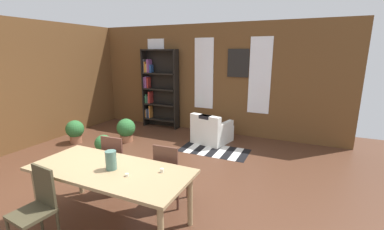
# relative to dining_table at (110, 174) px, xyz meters

# --- Properties ---
(ground_plane) EXTENTS (9.62, 9.62, 0.00)m
(ground_plane) POSITION_rel_dining_table_xyz_m (-0.47, 0.68, -0.69)
(ground_plane) COLOR #503020
(back_wall_brick) EXTENTS (7.55, 0.12, 2.96)m
(back_wall_brick) POSITION_rel_dining_table_xyz_m (-0.47, 4.44, 0.79)
(back_wall_brick) COLOR brown
(back_wall_brick) RESTS_ON ground
(window_pane_0) EXTENTS (0.55, 0.02, 1.93)m
(window_pane_0) POSITION_rel_dining_table_xyz_m (-2.00, 4.37, 0.94)
(window_pane_0) COLOR white
(window_pane_1) EXTENTS (0.55, 0.02, 1.93)m
(window_pane_1) POSITION_rel_dining_table_xyz_m (-0.47, 4.37, 0.94)
(window_pane_1) COLOR white
(window_pane_2) EXTENTS (0.55, 0.02, 1.93)m
(window_pane_2) POSITION_rel_dining_table_xyz_m (1.06, 4.37, 0.94)
(window_pane_2) COLOR white
(dining_table) EXTENTS (2.15, 0.92, 0.77)m
(dining_table) POSITION_rel_dining_table_xyz_m (0.00, 0.00, 0.00)
(dining_table) COLOR #A0845A
(dining_table) RESTS_ON ground
(vase_on_table) EXTENTS (0.14, 0.14, 0.25)m
(vase_on_table) POSITION_rel_dining_table_xyz_m (0.03, 0.00, 0.20)
(vase_on_table) COLOR #4C7266
(vase_on_table) RESTS_ON dining_table
(tealight_candle_0) EXTENTS (0.04, 0.04, 0.03)m
(tealight_candle_0) POSITION_rel_dining_table_xyz_m (0.34, -0.08, 0.10)
(tealight_candle_0) COLOR silver
(tealight_candle_0) RESTS_ON dining_table
(tealight_candle_1) EXTENTS (0.04, 0.04, 0.05)m
(tealight_candle_1) POSITION_rel_dining_table_xyz_m (0.67, 0.19, 0.10)
(tealight_candle_1) COLOR silver
(tealight_candle_1) RESTS_ON dining_table
(dining_chair_far_left) EXTENTS (0.43, 0.43, 0.95)m
(dining_chair_far_left) POSITION_rel_dining_table_xyz_m (-0.48, 0.69, -0.18)
(dining_chair_far_left) COLOR #563227
(dining_chair_far_left) RESTS_ON ground
(dining_chair_near_left) EXTENTS (0.44, 0.44, 0.95)m
(dining_chair_near_left) POSITION_rel_dining_table_xyz_m (-0.48, -0.69, -0.18)
(dining_chair_near_left) COLOR #433C28
(dining_chair_near_left) RESTS_ON ground
(dining_chair_far_right) EXTENTS (0.42, 0.42, 0.95)m
(dining_chair_far_right) POSITION_rel_dining_table_xyz_m (0.49, 0.69, -0.18)
(dining_chair_far_right) COLOR #513125
(dining_chair_far_right) RESTS_ON ground
(bookshelf_tall) EXTENTS (1.12, 0.28, 2.30)m
(bookshelf_tall) POSITION_rel_dining_table_xyz_m (-1.86, 4.21, 0.48)
(bookshelf_tall) COLOR black
(bookshelf_tall) RESTS_ON ground
(armchair_white) EXTENTS (0.95, 0.95, 0.75)m
(armchair_white) POSITION_rel_dining_table_xyz_m (0.10, 3.52, -0.41)
(armchair_white) COLOR white
(armchair_white) RESTS_ON ground
(potted_plant_by_shelf) EXTENTS (0.44, 0.44, 0.57)m
(potted_plant_by_shelf) POSITION_rel_dining_table_xyz_m (-2.99, 2.07, -0.37)
(potted_plant_by_shelf) COLOR #9E6042
(potted_plant_by_shelf) RESTS_ON ground
(potted_plant_corner) EXTENTS (0.37, 0.37, 0.49)m
(potted_plant_corner) POSITION_rel_dining_table_xyz_m (-1.71, 1.68, -0.42)
(potted_plant_corner) COLOR #333338
(potted_plant_corner) RESTS_ON ground
(potted_plant_window) EXTENTS (0.46, 0.46, 0.59)m
(potted_plant_window) POSITION_rel_dining_table_xyz_m (-1.89, 2.67, -0.37)
(potted_plant_window) COLOR #9E6042
(potted_plant_window) RESTS_ON ground
(striped_rug) EXTENTS (1.58, 0.80, 0.01)m
(striped_rug) POSITION_rel_dining_table_xyz_m (0.36, 2.99, -0.69)
(striped_rug) COLOR black
(striped_rug) RESTS_ON ground
(framed_picture) EXTENTS (0.56, 0.03, 0.72)m
(framed_picture) POSITION_rel_dining_table_xyz_m (0.49, 4.37, 1.25)
(framed_picture) COLOR black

